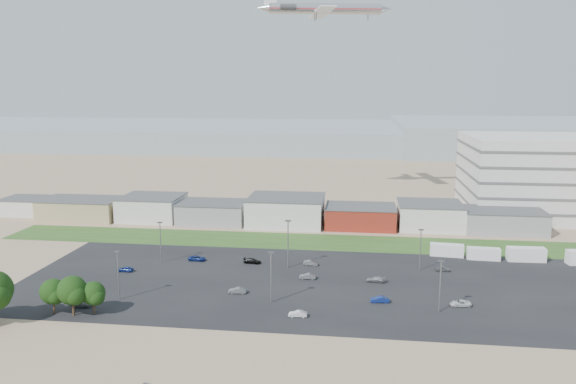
% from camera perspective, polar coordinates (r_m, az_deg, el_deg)
% --- Properties ---
extents(ground, '(700.00, 700.00, 0.00)m').
position_cam_1_polar(ground, '(100.52, -2.14, -12.92)').
color(ground, '#977A60').
rests_on(ground, ground).
extents(parking_lot, '(120.00, 50.00, 0.01)m').
position_cam_1_polar(parking_lot, '(118.38, 1.89, -9.22)').
color(parking_lot, black).
rests_on(parking_lot, ground).
extents(grass_strip, '(160.00, 16.00, 0.02)m').
position_cam_1_polar(grass_strip, '(149.22, 1.15, -5.02)').
color(grass_strip, '#2A531F').
rests_on(grass_strip, ground).
extents(hills_backdrop, '(700.00, 200.00, 9.00)m').
position_cam_1_polar(hills_backdrop, '(408.25, 10.80, 5.34)').
color(hills_backdrop, gray).
rests_on(hills_backdrop, ground).
extents(building_row, '(170.00, 20.00, 8.00)m').
position_cam_1_polar(building_row, '(169.03, -3.89, -1.80)').
color(building_row, silver).
rests_on(building_row, ground).
extents(box_trailer_a, '(8.06, 3.27, 2.94)m').
position_cam_1_polar(box_trailer_a, '(141.42, 15.83, -5.70)').
color(box_trailer_a, silver).
rests_on(box_trailer_a, ground).
extents(box_trailer_b, '(7.64, 2.81, 2.81)m').
position_cam_1_polar(box_trailer_b, '(141.18, 19.24, -5.94)').
color(box_trailer_b, silver).
rests_on(box_trailer_b, ground).
extents(box_trailer_c, '(8.70, 2.93, 3.24)m').
position_cam_1_polar(box_trailer_c, '(143.53, 23.03, -5.85)').
color(box_trailer_c, silver).
rests_on(box_trailer_c, ground).
extents(tree_mid, '(4.89, 4.89, 7.33)m').
position_cam_1_polar(tree_mid, '(110.29, -22.76, -9.55)').
color(tree_mid, black).
rests_on(tree_mid, ground).
extents(tree_right, '(5.54, 5.54, 8.30)m').
position_cam_1_polar(tree_right, '(107.95, -21.07, -9.59)').
color(tree_right, black).
rests_on(tree_right, ground).
extents(tree_near, '(4.57, 4.57, 6.86)m').
position_cam_1_polar(tree_near, '(107.66, -19.16, -9.93)').
color(tree_near, black).
rests_on(tree_near, ground).
extents(lightpole_front_l, '(1.13, 0.47, 9.62)m').
position_cam_1_polar(lightpole_front_l, '(112.78, -16.86, -8.12)').
color(lightpole_front_l, slate).
rests_on(lightpole_front_l, ground).
extents(lightpole_front_m, '(1.16, 0.49, 9.90)m').
position_cam_1_polar(lightpole_front_m, '(106.62, -1.73, -8.66)').
color(lightpole_front_m, slate).
rests_on(lightpole_front_m, ground).
extents(lightpole_front_r, '(1.14, 0.47, 9.66)m').
position_cam_1_polar(lightpole_front_r, '(105.94, 15.19, -9.24)').
color(lightpole_front_r, slate).
rests_on(lightpole_front_r, ground).
extents(lightpole_back_l, '(1.14, 0.47, 9.68)m').
position_cam_1_polar(lightpole_back_l, '(133.44, -12.82, -5.02)').
color(lightpole_back_l, slate).
rests_on(lightpole_back_l, ground).
extents(lightpole_back_m, '(1.29, 0.54, 10.97)m').
position_cam_1_polar(lightpole_back_m, '(126.47, -0.00, -5.31)').
color(lightpole_back_m, slate).
rests_on(lightpole_back_m, ground).
extents(lightpole_back_r, '(1.11, 0.46, 9.44)m').
position_cam_1_polar(lightpole_back_r, '(128.09, 13.29, -5.75)').
color(lightpole_back_r, slate).
rests_on(lightpole_back_r, ground).
extents(airliner, '(51.95, 40.37, 13.76)m').
position_cam_1_polar(airliner, '(199.97, 3.78, 18.09)').
color(airliner, silver).
extents(parked_car_0, '(4.10, 2.23, 1.09)m').
position_cam_1_polar(parked_car_0, '(111.14, 17.10, -10.75)').
color(parked_car_0, silver).
rests_on(parked_car_0, ground).
extents(parked_car_1, '(3.67, 1.57, 1.18)m').
position_cam_1_polar(parked_car_1, '(109.44, 9.30, -10.72)').
color(parked_car_1, navy).
rests_on(parked_car_1, ground).
extents(parked_car_4, '(3.65, 1.50, 1.18)m').
position_cam_1_polar(parked_car_4, '(112.97, -5.17, -9.93)').
color(parked_car_4, '#595B5E').
rests_on(parked_car_4, ground).
extents(parked_car_5, '(3.46, 1.46, 1.17)m').
position_cam_1_polar(parked_car_5, '(130.20, -16.19, -7.53)').
color(parked_car_5, navy).
rests_on(parked_car_5, ground).
extents(parked_car_6, '(4.19, 2.03, 1.18)m').
position_cam_1_polar(parked_car_6, '(131.08, -3.65, -6.99)').
color(parked_car_6, black).
rests_on(parked_car_6, ground).
extents(parked_car_7, '(3.55, 1.25, 1.17)m').
position_cam_1_polar(parked_car_7, '(120.63, 2.00, -8.55)').
color(parked_car_7, '#595B5E').
rests_on(parked_car_7, ground).
extents(parked_car_8, '(3.24, 1.33, 1.10)m').
position_cam_1_polar(parked_car_8, '(130.06, 15.45, -7.52)').
color(parked_car_8, '#595B5E').
rests_on(parked_car_8, ground).
extents(parked_car_9, '(4.19, 2.14, 1.13)m').
position_cam_1_polar(parked_car_9, '(134.47, -9.22, -6.67)').
color(parked_car_9, navy).
rests_on(parked_car_9, ground).
extents(parked_car_10, '(3.88, 1.82, 1.09)m').
position_cam_1_polar(parked_car_10, '(112.63, -20.20, -10.65)').
color(parked_car_10, '#595B5E').
rests_on(parked_car_10, ground).
extents(parked_car_11, '(3.48, 1.58, 1.11)m').
position_cam_1_polar(parked_car_11, '(129.51, 2.34, -7.21)').
color(parked_car_11, '#595B5E').
rests_on(parked_car_11, ground).
extents(parked_car_12, '(4.15, 2.11, 1.15)m').
position_cam_1_polar(parked_car_12, '(120.14, 8.87, -8.76)').
color(parked_car_12, '#A5A5AA').
rests_on(parked_car_12, ground).
extents(parked_car_13, '(3.35, 1.27, 1.09)m').
position_cam_1_polar(parked_car_13, '(101.81, 1.00, -12.27)').
color(parked_car_13, silver).
rests_on(parked_car_13, ground).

